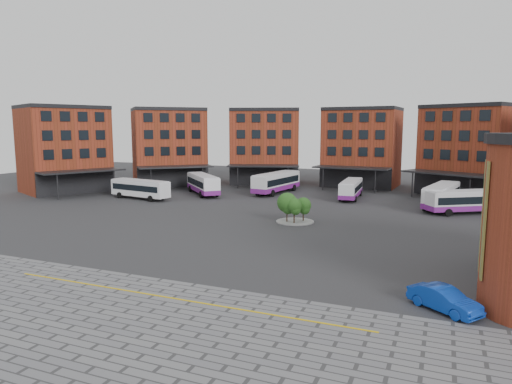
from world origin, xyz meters
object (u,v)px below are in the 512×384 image
at_px(tree_island, 293,206).
at_px(bus_b, 203,184).
at_px(bus_d, 351,189).
at_px(bus_e, 442,195).
at_px(blue_car, 444,299).
at_px(bus_c, 276,182).
at_px(bus_f, 468,201).
at_px(bus_a, 140,188).

xyz_separation_m(tree_island, bus_b, (-20.75, 15.94, -0.17)).
distance_m(bus_d, bus_e, 13.50).
bearing_deg(blue_car, bus_c, 67.71).
xyz_separation_m(bus_c, bus_f, (28.93, -8.18, -0.21)).
distance_m(bus_b, bus_d, 23.92).
bearing_deg(tree_island, bus_b, 142.48).
bearing_deg(bus_b, bus_e, -41.89).
bearing_deg(bus_e, bus_d, 176.53).
xyz_separation_m(bus_a, bus_d, (29.91, 12.83, -0.21)).
distance_m(bus_a, bus_f, 46.50).
bearing_deg(tree_island, bus_d, 82.60).
height_order(bus_a, blue_car, bus_a).
height_order(bus_a, bus_c, bus_c).
relative_size(bus_b, bus_f, 0.97).
bearing_deg(bus_c, bus_e, -2.25).
bearing_deg(bus_f, bus_c, -138.55).
relative_size(bus_b, bus_d, 0.99).
height_order(bus_b, bus_c, bus_c).
bearing_deg(bus_c, bus_b, -142.54).
bearing_deg(bus_b, bus_d, -32.37).
relative_size(bus_e, blue_car, 2.65).
xyz_separation_m(tree_island, bus_a, (-27.23, 7.84, -0.18)).
height_order(tree_island, bus_b, tree_island).
bearing_deg(bus_e, bus_f, -35.32).
bearing_deg(bus_c, bus_a, -132.41).
height_order(bus_d, bus_f, bus_f).
xyz_separation_m(bus_b, blue_car, (37.04, -37.01, -1.03)).
distance_m(bus_c, blue_car, 50.42).
xyz_separation_m(bus_c, blue_car, (26.31, -43.00, -1.13)).
bearing_deg(bus_b, bus_a, -172.44).
relative_size(bus_f, blue_car, 2.35).
bearing_deg(bus_d, tree_island, -100.41).
height_order(bus_b, bus_f, bus_b).
bearing_deg(tree_island, bus_e, 47.49).
distance_m(bus_c, bus_f, 30.06).
xyz_separation_m(bus_b, bus_f, (39.65, -2.19, -0.11)).
relative_size(bus_b, bus_c, 0.82).
distance_m(bus_a, blue_car, 52.25).
bearing_deg(tree_island, bus_c, 114.58).
bearing_deg(bus_a, bus_e, -67.86).
xyz_separation_m(bus_b, bus_c, (10.72, 5.99, 0.10)).
distance_m(bus_b, bus_f, 39.71).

